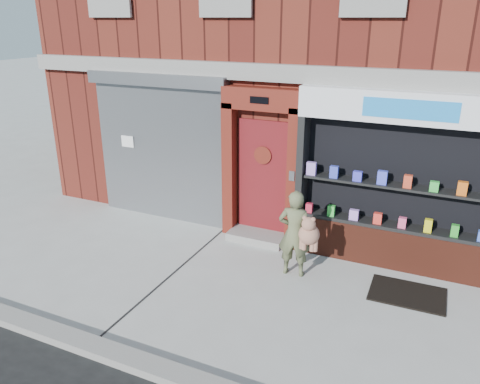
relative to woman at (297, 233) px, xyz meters
The scene contains 8 objects.
ground 1.13m from the woman, 113.05° to the right, with size 80.00×80.00×0.00m, color #9E9E99.
curb 3.02m from the woman, 96.40° to the right, with size 60.00×0.30×0.12m, color gray.
building 6.15m from the woman, 93.59° to the left, with size 12.00×8.16×8.00m.
shutter_bay 3.65m from the woman, 160.81° to the left, with size 3.10×0.30×3.04m.
red_door_bay 1.68m from the woman, 134.63° to the left, with size 1.52×0.58×2.90m.
pharmacy_bay 1.86m from the woman, 36.35° to the left, with size 3.50×0.41×3.00m.
woman is the anchor object (origin of this frame).
doormat 1.94m from the woman, ahead, with size 1.13×0.79×0.03m, color black.
Camera 1 is at (2.35, -5.86, 4.05)m, focal length 35.00 mm.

